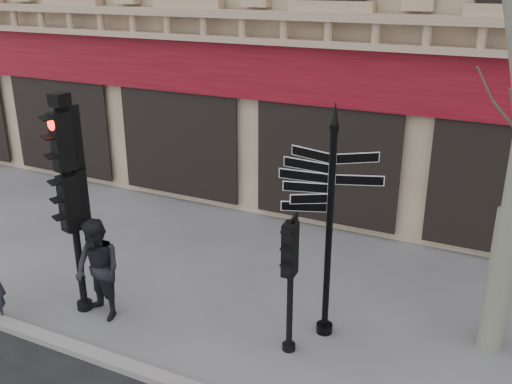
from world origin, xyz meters
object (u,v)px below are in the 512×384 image
traffic_signal_main (69,180)px  pedestrian_b (98,270)px  traffic_signal_secondary (291,263)px  fingerpost (331,185)px

traffic_signal_main → pedestrian_b: 1.62m
pedestrian_b → traffic_signal_secondary: bearing=23.5°
fingerpost → traffic_signal_secondary: (-0.35, -0.71, -1.09)m
fingerpost → pedestrian_b: bearing=-170.9°
fingerpost → traffic_signal_main: bearing=-173.5°
traffic_signal_main → pedestrian_b: (0.45, -0.05, -1.56)m
fingerpost → pedestrian_b: (-3.68, -1.27, -1.73)m
traffic_signal_secondary → pedestrian_b: (-3.33, -0.56, -0.64)m
traffic_signal_main → pedestrian_b: traffic_signal_main is taller
traffic_signal_secondary → pedestrian_b: 3.44m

